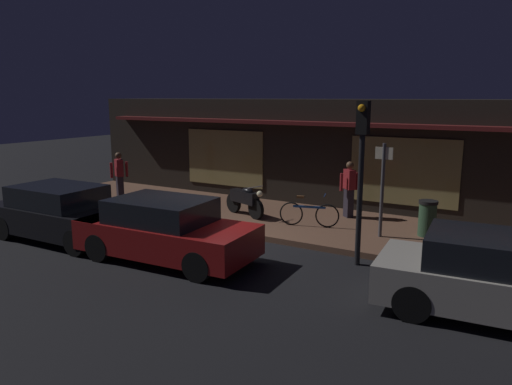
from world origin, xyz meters
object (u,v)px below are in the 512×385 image
at_px(person_bystander, 349,188).
at_px(traffic_light_pole, 362,154).
at_px(motorcycle, 245,200).
at_px(bicycle_parked, 309,214).
at_px(person_photographer, 119,175).
at_px(parked_car_far, 165,230).
at_px(sign_post, 382,184).
at_px(parked_car_near, 62,213).
at_px(trash_bin, 427,218).
at_px(parked_car_across, 502,278).

xyz_separation_m(person_bystander, traffic_light_pole, (1.48, -3.50, 1.45)).
bearing_deg(motorcycle, bicycle_parked, -3.47).
bearing_deg(person_photographer, bicycle_parked, 1.46).
relative_size(person_photographer, parked_car_far, 0.40).
xyz_separation_m(motorcycle, bicycle_parked, (2.16, -0.13, -0.14)).
bearing_deg(sign_post, parked_car_near, -151.49).
bearing_deg(person_bystander, sign_post, -47.74).
height_order(motorcycle, traffic_light_pole, traffic_light_pole).
bearing_deg(bicycle_parked, parked_car_far, -115.80).
xyz_separation_m(person_photographer, parked_car_far, (5.20, -3.64, -0.32)).
height_order(trash_bin, parked_car_far, parked_car_far).
relative_size(motorcycle, parked_car_across, 0.39).
distance_m(traffic_light_pole, parked_car_far, 4.68).
relative_size(sign_post, traffic_light_pole, 0.67).
xyz_separation_m(bicycle_parked, sign_post, (1.99, 0.01, 1.00)).
xyz_separation_m(motorcycle, parked_car_near, (-3.11, -4.06, 0.06)).
height_order(person_bystander, traffic_light_pole, traffic_light_pole).
distance_m(person_photographer, parked_car_across, 12.41).
bearing_deg(parked_car_near, person_photographer, 115.37).
bearing_deg(parked_car_near, traffic_light_pole, 15.31).
relative_size(parked_car_far, parked_car_across, 0.99).
height_order(sign_post, parked_car_across, sign_post).
bearing_deg(parked_car_across, parked_car_near, -176.17).
xyz_separation_m(sign_post, parked_car_far, (-3.84, -3.83, -0.81)).
distance_m(person_bystander, parked_car_across, 6.53).
height_order(bicycle_parked, parked_car_across, parked_car_across).
xyz_separation_m(parked_car_near, parked_car_far, (3.42, 0.11, 0.00)).
distance_m(person_bystander, parked_car_near, 8.04).
xyz_separation_m(person_photographer, person_bystander, (7.62, 1.75, 0.00)).
height_order(sign_post, trash_bin, sign_post).
relative_size(traffic_light_pole, parked_car_far, 0.86).
distance_m(person_photographer, trash_bin, 10.10).
relative_size(person_photographer, person_bystander, 1.00).
bearing_deg(bicycle_parked, traffic_light_pole, -43.25).
bearing_deg(trash_bin, bicycle_parked, -167.21).
height_order(sign_post, parked_car_far, sign_post).
bearing_deg(traffic_light_pole, person_photographer, 169.12).
xyz_separation_m(bicycle_parked, person_bystander, (0.57, 1.57, 0.52)).
xyz_separation_m(person_photographer, traffic_light_pole, (9.10, -1.75, 1.45)).
bearing_deg(traffic_light_pole, bicycle_parked, 136.75).
height_order(traffic_light_pole, parked_car_across, traffic_light_pole).
height_order(person_photographer, parked_car_near, person_photographer).
distance_m(parked_car_near, parked_car_across, 10.27).
bearing_deg(trash_bin, parked_car_across, -63.39).
height_order(motorcycle, person_bystander, person_bystander).
distance_m(trash_bin, parked_car_across, 4.40).
xyz_separation_m(trash_bin, traffic_light_pole, (-0.96, -2.61, 1.86)).
relative_size(sign_post, parked_car_across, 0.57).
relative_size(person_bystander, parked_car_far, 0.40).
bearing_deg(bicycle_parked, parked_car_across, -33.12).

